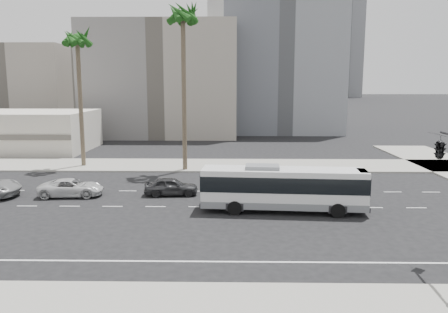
{
  "coord_description": "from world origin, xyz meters",
  "views": [
    {
      "loc": [
        -0.74,
        -29.41,
        8.41
      ],
      "look_at": [
        -1.31,
        4.0,
        2.89
      ],
      "focal_mm": 35.23,
      "sensor_mm": 36.0,
      "label": 1
    }
  ],
  "objects_px": {
    "palm_near": "(183,19)",
    "car_b": "(71,188)",
    "city_bus": "(283,187)",
    "palm_mid": "(77,42)",
    "traffic_signal": "(443,153)",
    "car_a": "(171,186)"
  },
  "relations": [
    {
      "from": "car_a",
      "to": "palm_near",
      "type": "bearing_deg",
      "value": -5.21
    },
    {
      "from": "city_bus",
      "to": "traffic_signal",
      "type": "height_order",
      "value": "traffic_signal"
    },
    {
      "from": "city_bus",
      "to": "palm_mid",
      "type": "distance_m",
      "value": 26.74
    },
    {
      "from": "car_a",
      "to": "car_b",
      "type": "relative_size",
      "value": 0.86
    },
    {
      "from": "traffic_signal",
      "to": "palm_near",
      "type": "relative_size",
      "value": 0.4
    },
    {
      "from": "city_bus",
      "to": "palm_mid",
      "type": "bearing_deg",
      "value": 144.14
    },
    {
      "from": "city_bus",
      "to": "car_b",
      "type": "distance_m",
      "value": 16.05
    },
    {
      "from": "palm_mid",
      "to": "palm_near",
      "type": "bearing_deg",
      "value": -10.32
    },
    {
      "from": "palm_near",
      "to": "car_b",
      "type": "bearing_deg",
      "value": -126.97
    },
    {
      "from": "car_b",
      "to": "traffic_signal",
      "type": "xyz_separation_m",
      "value": [
        21.93,
        -11.99,
        4.59
      ]
    },
    {
      "from": "city_bus",
      "to": "palm_near",
      "type": "relative_size",
      "value": 0.69
    },
    {
      "from": "city_bus",
      "to": "palm_near",
      "type": "bearing_deg",
      "value": 124.37
    },
    {
      "from": "car_b",
      "to": "palm_mid",
      "type": "distance_m",
      "value": 17.17
    },
    {
      "from": "car_a",
      "to": "car_b",
      "type": "xyz_separation_m",
      "value": [
        -7.53,
        -0.44,
        -0.03
      ]
    },
    {
      "from": "car_a",
      "to": "car_b",
      "type": "distance_m",
      "value": 7.54
    },
    {
      "from": "city_bus",
      "to": "palm_near",
      "type": "distance_m",
      "value": 20.41
    },
    {
      "from": "car_b",
      "to": "palm_near",
      "type": "distance_m",
      "value": 18.63
    },
    {
      "from": "traffic_signal",
      "to": "palm_mid",
      "type": "xyz_separation_m",
      "value": [
        -25.03,
        24.02,
        7.27
      ]
    },
    {
      "from": "traffic_signal",
      "to": "palm_mid",
      "type": "bearing_deg",
      "value": 139.62
    },
    {
      "from": "car_b",
      "to": "car_a",
      "type": "bearing_deg",
      "value": -91.73
    },
    {
      "from": "car_a",
      "to": "palm_near",
      "type": "xyz_separation_m",
      "value": [
        0.06,
        9.64,
        13.68
      ]
    },
    {
      "from": "city_bus",
      "to": "car_b",
      "type": "height_order",
      "value": "city_bus"
    }
  ]
}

